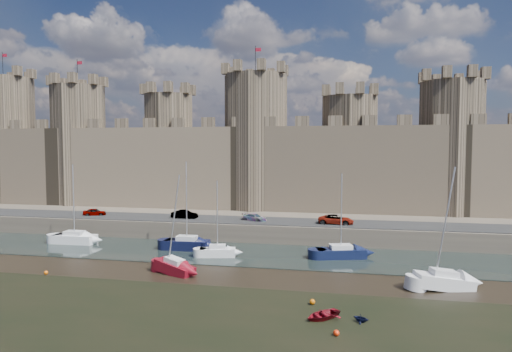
# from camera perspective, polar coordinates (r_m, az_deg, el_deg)

# --- Properties ---
(ground) EXTENTS (160.00, 160.00, 0.00)m
(ground) POSITION_cam_1_polar(r_m,az_deg,el_deg) (37.25, -19.12, -17.29)
(ground) COLOR black
(ground) RESTS_ON ground
(water_channel) EXTENTS (160.00, 12.00, 0.08)m
(water_channel) POSITION_cam_1_polar(r_m,az_deg,el_deg) (58.26, -6.85, -9.39)
(water_channel) COLOR black
(water_channel) RESTS_ON ground
(quay) EXTENTS (160.00, 60.00, 2.50)m
(quay) POSITION_cam_1_polar(r_m,az_deg,el_deg) (92.39, 0.21, -3.73)
(quay) COLOR #4C443A
(quay) RESTS_ON ground
(road) EXTENTS (160.00, 7.00, 0.10)m
(road) POSITION_cam_1_polar(r_m,az_deg,el_deg) (67.16, -4.17, -5.44)
(road) COLOR black
(road) RESTS_ON quay
(castle) EXTENTS (108.50, 11.00, 29.00)m
(castle) POSITION_cam_1_polar(r_m,az_deg,el_deg) (80.04, -1.93, 2.61)
(castle) COLOR #42382B
(castle) RESTS_ON quay
(car_0) EXTENTS (3.65, 2.32, 1.16)m
(car_0) POSITION_cam_1_polar(r_m,az_deg,el_deg) (75.02, -19.52, -4.27)
(car_0) COLOR gray
(car_0) RESTS_ON quay
(car_1) EXTENTS (3.98, 1.59, 1.29)m
(car_1) POSITION_cam_1_polar(r_m,az_deg,el_deg) (68.70, -8.93, -4.77)
(car_1) COLOR gray
(car_1) RESTS_ON quay
(car_2) EXTENTS (3.99, 2.66, 1.07)m
(car_2) POSITION_cam_1_polar(r_m,az_deg,el_deg) (65.73, -0.17, -5.20)
(car_2) COLOR gray
(car_2) RESTS_ON quay
(car_3) EXTENTS (4.91, 2.43, 1.34)m
(car_3) POSITION_cam_1_polar(r_m,az_deg,el_deg) (63.85, 9.96, -5.40)
(car_3) COLOR gray
(car_3) RESTS_ON quay
(sailboat_0) EXTENTS (5.78, 2.32, 10.74)m
(sailboat_0) POSITION_cam_1_polar(r_m,az_deg,el_deg) (67.09, -21.74, -7.20)
(sailboat_0) COLOR white
(sailboat_0) RESTS_ON ground
(sailboat_1) EXTENTS (5.64, 2.25, 11.25)m
(sailboat_1) POSITION_cam_1_polar(r_m,az_deg,el_deg) (59.37, -8.63, -8.34)
(sailboat_1) COLOR black
(sailboat_1) RESTS_ON ground
(sailboat_2) EXTENTS (4.47, 2.50, 9.11)m
(sailboat_2) POSITION_cam_1_polar(r_m,az_deg,el_deg) (55.35, -4.84, -9.32)
(sailboat_2) COLOR silver
(sailboat_2) RESTS_ON ground
(sailboat_3) EXTENTS (6.09, 3.71, 9.99)m
(sailboat_3) POSITION_cam_1_polar(r_m,az_deg,el_deg) (55.45, 10.56, -9.32)
(sailboat_3) COLOR black
(sailboat_3) RESTS_ON ground
(sailboat_4) EXTENTS (4.77, 3.26, 10.38)m
(sailboat_4) POSITION_cam_1_polar(r_m,az_deg,el_deg) (49.01, -10.15, -11.08)
(sailboat_4) COLOR maroon
(sailboat_4) RESTS_ON ground
(sailboat_5) EXTENTS (5.64, 3.34, 11.42)m
(sailboat_5) POSITION_cam_1_polar(r_m,az_deg,el_deg) (46.76, 22.42, -11.97)
(sailboat_5) COLOR silver
(sailboat_5) RESTS_ON ground
(dinghy_4) EXTENTS (3.50, 3.40, 0.59)m
(dinghy_4) POSITION_cam_1_polar(r_m,az_deg,el_deg) (36.92, 8.31, -16.83)
(dinghy_4) COLOR maroon
(dinghy_4) RESTS_ON ground
(dinghy_7) EXTENTS (1.40, 1.29, 0.62)m
(dinghy_7) POSITION_cam_1_polar(r_m,az_deg,el_deg) (36.74, 12.99, -16.97)
(dinghy_7) COLOR black
(dinghy_7) RESTS_ON ground
(buoy_1) EXTENTS (0.41, 0.41, 0.41)m
(buoy_1) POSITION_cam_1_polar(r_m,az_deg,el_deg) (52.74, -24.76, -10.92)
(buoy_1) COLOR #DF5C09
(buoy_1) RESTS_ON ground
(buoy_3) EXTENTS (0.48, 0.48, 0.48)m
(buoy_3) POSITION_cam_1_polar(r_m,az_deg,el_deg) (39.83, 7.05, -15.34)
(buoy_3) COLOR #C65B08
(buoy_3) RESTS_ON ground
(buoy_5) EXTENTS (0.44, 0.44, 0.44)m
(buoy_5) POSITION_cam_1_polar(r_m,az_deg,el_deg) (34.13, 10.01, -18.75)
(buoy_5) COLOR red
(buoy_5) RESTS_ON ground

